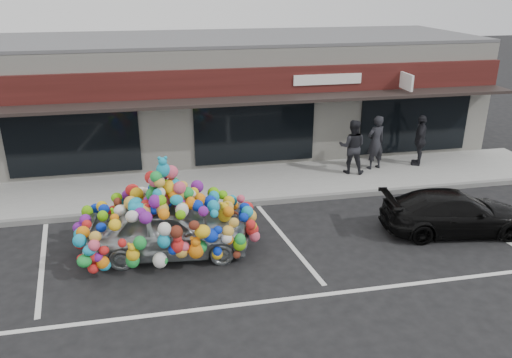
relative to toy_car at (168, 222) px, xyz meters
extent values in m
plane|color=black|center=(0.19, -0.16, -0.83)|extent=(90.00, 90.00, 0.00)
cube|color=silver|center=(0.19, 8.34, 1.27)|extent=(24.00, 6.00, 4.20)
cube|color=#59595B|center=(0.19, 8.34, 3.42)|extent=(24.00, 6.00, 0.12)
cube|color=#38120F|center=(0.19, 5.26, 2.32)|extent=(24.00, 0.18, 0.90)
cube|color=black|center=(0.19, 4.74, 1.82)|extent=(24.00, 1.20, 0.10)
cube|color=white|center=(8.39, 4.79, 2.22)|extent=(0.08, 0.95, 0.55)
cube|color=white|center=(5.69, 5.14, 2.32)|extent=(2.40, 0.04, 0.35)
cube|color=black|center=(-2.81, 5.31, 0.62)|extent=(4.20, 0.12, 2.30)
cube|color=black|center=(3.19, 5.31, 0.62)|extent=(4.20, 0.12, 2.30)
cube|color=black|center=(9.19, 5.31, 0.62)|extent=(4.20, 0.12, 2.30)
cube|color=gray|center=(0.19, 3.84, -0.76)|extent=(26.00, 3.00, 0.15)
cube|color=slate|center=(0.19, 2.34, -0.76)|extent=(26.00, 0.18, 0.16)
cube|color=silver|center=(-3.01, 0.04, -0.83)|extent=(0.73, 4.37, 0.01)
cube|color=silver|center=(2.99, 0.04, -0.83)|extent=(0.73, 4.37, 0.01)
cube|color=silver|center=(8.39, 0.04, -0.83)|extent=(0.73, 4.37, 0.01)
cube|color=silver|center=(2.19, -2.46, -0.83)|extent=(14.00, 0.12, 0.01)
imported|color=#A8ACB3|center=(0.00, 0.00, -0.16)|extent=(1.97, 4.07, 1.34)
ellipsoid|color=red|center=(0.00, 0.00, 1.01)|extent=(1.35, 1.76, 1.00)
sphere|color=yellow|center=(1.37, -0.15, 0.15)|extent=(0.34, 0.34, 0.34)
sphere|color=#0F07C8|center=(0.60, -0.87, -0.28)|extent=(0.36, 0.36, 0.36)
sphere|color=green|center=(-0.80, 0.86, -0.23)|extent=(0.30, 0.30, 0.30)
sphere|color=#ED5977|center=(0.00, 0.00, 1.46)|extent=(0.32, 0.32, 0.32)
sphere|color=yellow|center=(-1.18, 0.10, 0.16)|extent=(0.30, 0.30, 0.30)
imported|color=black|center=(7.48, -0.34, -0.28)|extent=(2.05, 4.00, 1.11)
imported|color=black|center=(7.22, 4.22, 0.26)|extent=(0.78, 0.61, 1.89)
imported|color=black|center=(6.28, 4.01, 0.24)|extent=(1.10, 0.99, 1.85)
imported|color=#29252B|center=(8.92, 4.30, 0.22)|extent=(1.13, 0.94, 1.81)
camera|label=1|loc=(-0.03, -11.02, 5.45)|focal=35.00mm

